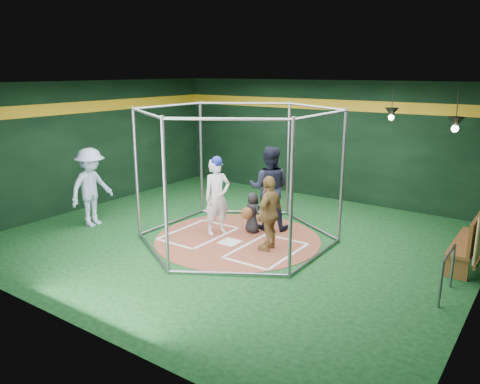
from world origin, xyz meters
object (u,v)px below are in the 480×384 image
Objects in this scene: visitor_leopard at (269,213)px; umpire at (269,188)px; batter_figure at (217,196)px; dugout_bench at (472,238)px.

visitor_leopard is 1.39m from umpire.
batter_figure reaches higher than visitor_leopard.
dugout_bench is at bearing 162.58° from umpire.
batter_figure is 1.29m from umpire.
umpire is (-0.72, 1.17, 0.20)m from visitor_leopard.
dugout_bench is (4.43, 0.43, -0.46)m from umpire.
umpire reaches higher than visitor_leopard.
batter_figure is 0.98× the size of dugout_bench.
umpire is at bearing -151.68° from visitor_leopard.
visitor_leopard is 0.80× the size of umpire.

